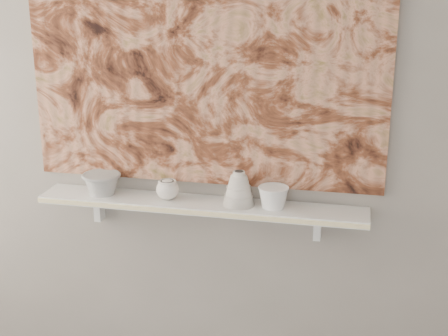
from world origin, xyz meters
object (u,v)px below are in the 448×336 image
(shelf, at_px, (200,205))
(cup_cream, at_px, (168,189))
(bowl_grey, at_px, (102,183))
(painting, at_px, (204,53))
(bowl_white, at_px, (273,197))
(bell_vessel, at_px, (239,188))

(shelf, distance_m, cup_cream, 0.16)
(bowl_grey, relative_size, cup_cream, 1.75)
(shelf, distance_m, painting, 0.63)
(painting, distance_m, bowl_white, 0.65)
(shelf, height_order, bowl_grey, bowl_grey)
(cup_cream, relative_size, bell_vessel, 0.65)
(painting, xyz_separation_m, bell_vessel, (0.16, -0.08, -0.54))
(bell_vessel, height_order, bowl_white, bell_vessel)
(bowl_grey, relative_size, bowl_white, 1.33)
(cup_cream, relative_size, bowl_white, 0.76)
(bowl_white, bearing_deg, shelf, 180.00)
(painting, bearing_deg, bowl_grey, -169.67)
(cup_cream, height_order, bell_vessel, bell_vessel)
(painting, height_order, bowl_white, painting)
(bowl_grey, height_order, bell_vessel, bell_vessel)
(painting, bearing_deg, bell_vessel, -26.08)
(painting, bearing_deg, shelf, -90.00)
(bowl_grey, distance_m, bowl_white, 0.75)
(bowl_grey, distance_m, cup_cream, 0.30)
(shelf, relative_size, bowl_grey, 8.33)
(bell_vessel, bearing_deg, cup_cream, 180.00)
(cup_cream, bearing_deg, painting, 29.27)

